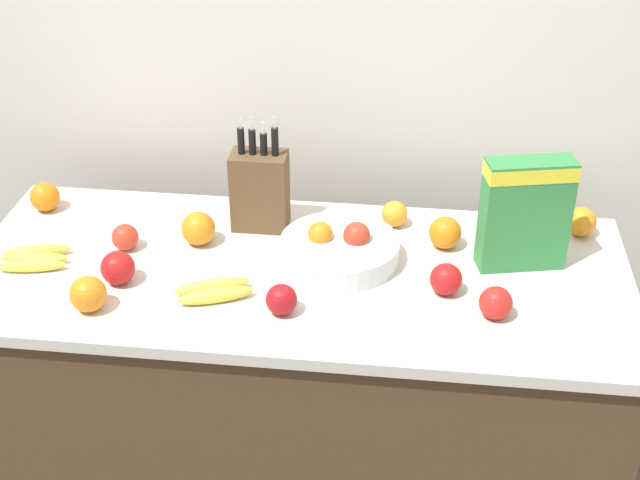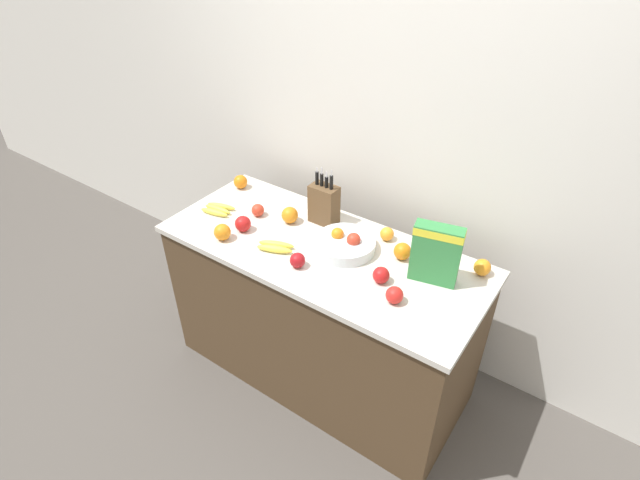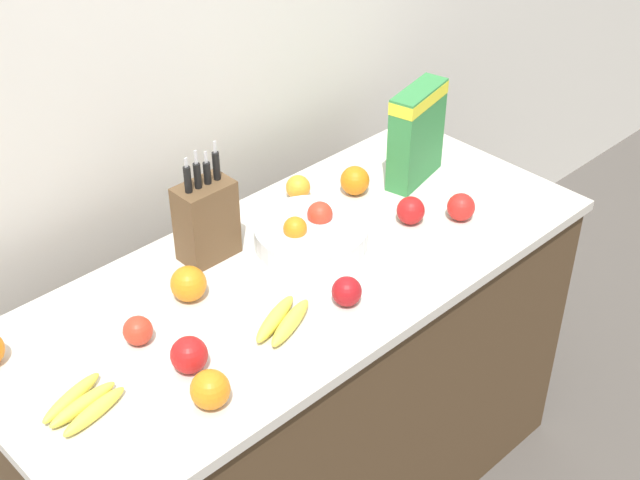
{
  "view_description": "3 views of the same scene",
  "coord_description": "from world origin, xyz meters",
  "px_view_note": "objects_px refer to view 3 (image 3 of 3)",
  "views": [
    {
      "loc": [
        0.27,
        -1.8,
        2.09
      ],
      "look_at": [
        0.06,
        0.02,
        0.97
      ],
      "focal_mm": 50.0,
      "sensor_mm": 36.0,
      "label": 1
    },
    {
      "loc": [
        1.11,
        -1.6,
        2.34
      ],
      "look_at": [
        -0.01,
        -0.0,
        0.94
      ],
      "focal_mm": 28.0,
      "sensor_mm": 36.0,
      "label": 2
    },
    {
      "loc": [
        -1.19,
        -1.32,
        2.24
      ],
      "look_at": [
        0.04,
        -0.04,
        0.98
      ],
      "focal_mm": 50.0,
      "sensor_mm": 36.0,
      "label": 3
    }
  ],
  "objects_px": {
    "fruit_bowl": "(311,233)",
    "orange_front_right": "(298,187)",
    "apple_rightmost": "(411,210)",
    "apple_front": "(189,355)",
    "orange_mid_right": "(410,128)",
    "apple_leftmost": "(461,207)",
    "apple_by_knife_block": "(138,331)",
    "cereal_box": "(417,131)",
    "orange_near_bowl": "(188,284)",
    "apple_near_bananas": "(347,291)",
    "orange_mid_left": "(355,181)",
    "banana_bunch_left": "(83,404)",
    "orange_back_center": "(210,389)",
    "knife_block": "(206,220)",
    "banana_bunch_right": "(283,320)"
  },
  "relations": [
    {
      "from": "fruit_bowl",
      "to": "orange_front_right",
      "type": "distance_m",
      "value": 0.22
    },
    {
      "from": "fruit_bowl",
      "to": "apple_rightmost",
      "type": "height_order",
      "value": "fruit_bowl"
    },
    {
      "from": "apple_front",
      "to": "orange_mid_right",
      "type": "distance_m",
      "value": 1.17
    },
    {
      "from": "apple_leftmost",
      "to": "apple_by_knife_block",
      "type": "bearing_deg",
      "value": 168.62
    },
    {
      "from": "cereal_box",
      "to": "apple_leftmost",
      "type": "bearing_deg",
      "value": -119.85
    },
    {
      "from": "orange_front_right",
      "to": "orange_near_bowl",
      "type": "height_order",
      "value": "orange_near_bowl"
    },
    {
      "from": "apple_leftmost",
      "to": "apple_front",
      "type": "bearing_deg",
      "value": 177.8
    },
    {
      "from": "apple_front",
      "to": "fruit_bowl",
      "type": "bearing_deg",
      "value": 17.51
    },
    {
      "from": "apple_near_bananas",
      "to": "apple_leftmost",
      "type": "relative_size",
      "value": 0.96
    },
    {
      "from": "apple_near_bananas",
      "to": "orange_near_bowl",
      "type": "xyz_separation_m",
      "value": [
        -0.26,
        0.27,
        0.01
      ]
    },
    {
      "from": "apple_near_bananas",
      "to": "orange_front_right",
      "type": "distance_m",
      "value": 0.48
    },
    {
      "from": "fruit_bowl",
      "to": "orange_mid_left",
      "type": "relative_size",
      "value": 3.57
    },
    {
      "from": "banana_bunch_left",
      "to": "orange_back_center",
      "type": "distance_m",
      "value": 0.26
    },
    {
      "from": "apple_leftmost",
      "to": "apple_near_bananas",
      "type": "bearing_deg",
      "value": -174.96
    },
    {
      "from": "cereal_box",
      "to": "apple_rightmost",
      "type": "relative_size",
      "value": 3.72
    },
    {
      "from": "orange_mid_right",
      "to": "knife_block",
      "type": "bearing_deg",
      "value": -176.35
    },
    {
      "from": "orange_back_center",
      "to": "orange_near_bowl",
      "type": "height_order",
      "value": "orange_near_bowl"
    },
    {
      "from": "knife_block",
      "to": "orange_back_center",
      "type": "height_order",
      "value": "knife_block"
    },
    {
      "from": "cereal_box",
      "to": "banana_bunch_right",
      "type": "xyz_separation_m",
      "value": [
        -0.71,
        -0.23,
        -0.14
      ]
    },
    {
      "from": "orange_mid_right",
      "to": "banana_bunch_left",
      "type": "bearing_deg",
      "value": -167.36
    },
    {
      "from": "fruit_bowl",
      "to": "orange_mid_right",
      "type": "xyz_separation_m",
      "value": [
        0.61,
        0.2,
        0.01
      ]
    },
    {
      "from": "knife_block",
      "to": "apple_near_bananas",
      "type": "xyz_separation_m",
      "value": [
        0.11,
        -0.38,
        -0.07
      ]
    },
    {
      "from": "banana_bunch_right",
      "to": "orange_mid_left",
      "type": "bearing_deg",
      "value": 28.57
    },
    {
      "from": "cereal_box",
      "to": "apple_near_bananas",
      "type": "bearing_deg",
      "value": -166.65
    },
    {
      "from": "fruit_bowl",
      "to": "apple_rightmost",
      "type": "distance_m",
      "value": 0.28
    },
    {
      "from": "apple_by_knife_block",
      "to": "orange_mid_right",
      "type": "distance_m",
      "value": 1.17
    },
    {
      "from": "apple_rightmost",
      "to": "cereal_box",
      "type": "bearing_deg",
      "value": 38.96
    },
    {
      "from": "cereal_box",
      "to": "apple_by_knife_block",
      "type": "relative_size",
      "value": 4.18
    },
    {
      "from": "apple_by_knife_block",
      "to": "orange_mid_right",
      "type": "bearing_deg",
      "value": 10.23
    },
    {
      "from": "apple_near_bananas",
      "to": "apple_leftmost",
      "type": "distance_m",
      "value": 0.48
    },
    {
      "from": "apple_by_knife_block",
      "to": "orange_back_center",
      "type": "height_order",
      "value": "orange_back_center"
    },
    {
      "from": "fruit_bowl",
      "to": "apple_leftmost",
      "type": "distance_m",
      "value": 0.42
    },
    {
      "from": "knife_block",
      "to": "apple_by_knife_block",
      "type": "bearing_deg",
      "value": -154.18
    },
    {
      "from": "cereal_box",
      "to": "banana_bunch_right",
      "type": "height_order",
      "value": "cereal_box"
    },
    {
      "from": "orange_back_center",
      "to": "orange_mid_left",
      "type": "bearing_deg",
      "value": 24.75
    },
    {
      "from": "fruit_bowl",
      "to": "orange_near_bowl",
      "type": "distance_m",
      "value": 0.37
    },
    {
      "from": "apple_near_bananas",
      "to": "orange_back_center",
      "type": "bearing_deg",
      "value": -174.94
    },
    {
      "from": "banana_bunch_left",
      "to": "apple_by_knife_block",
      "type": "distance_m",
      "value": 0.22
    },
    {
      "from": "apple_rightmost",
      "to": "apple_by_knife_block",
      "type": "relative_size",
      "value": 1.12
    },
    {
      "from": "orange_mid_left",
      "to": "apple_rightmost",
      "type": "bearing_deg",
      "value": -89.46
    },
    {
      "from": "banana_bunch_right",
      "to": "orange_back_center",
      "type": "distance_m",
      "value": 0.28
    },
    {
      "from": "fruit_bowl",
      "to": "apple_by_knife_block",
      "type": "xyz_separation_m",
      "value": [
        -0.54,
        -0.01,
        0.0
      ]
    },
    {
      "from": "orange_mid_left",
      "to": "orange_near_bowl",
      "type": "bearing_deg",
      "value": -174.74
    },
    {
      "from": "fruit_bowl",
      "to": "apple_by_knife_block",
      "type": "relative_size",
      "value": 4.36
    },
    {
      "from": "apple_rightmost",
      "to": "orange_mid_left",
      "type": "xyz_separation_m",
      "value": [
        -0.0,
        0.21,
        0.0
      ]
    },
    {
      "from": "orange_mid_right",
      "to": "apple_rightmost",
      "type": "bearing_deg",
      "value": -138.36
    },
    {
      "from": "apple_by_knife_block",
      "to": "apple_leftmost",
      "type": "distance_m",
      "value": 0.93
    },
    {
      "from": "orange_near_bowl",
      "to": "orange_mid_right",
      "type": "bearing_deg",
      "value": 9.31
    },
    {
      "from": "apple_rightmost",
      "to": "apple_by_knife_block",
      "type": "xyz_separation_m",
      "value": [
        -0.8,
        0.1,
        -0.0
      ]
    },
    {
      "from": "knife_block",
      "to": "fruit_bowl",
      "type": "xyz_separation_m",
      "value": [
        0.22,
        -0.14,
        -0.08
      ]
    }
  ]
}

